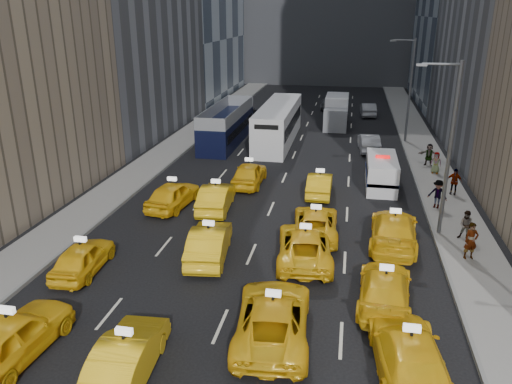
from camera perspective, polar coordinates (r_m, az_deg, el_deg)
ground at (r=17.97m, az=-5.79°, el=-18.61°), size 160.00×160.00×0.00m
sidewalk_west at (r=42.61m, az=-10.00°, el=4.65°), size 3.00×90.00×0.15m
sidewalk_east at (r=40.44m, az=19.17°, el=2.99°), size 3.00×90.00×0.15m
curb_west at (r=42.12m, az=-8.14°, el=4.60°), size 0.15×90.00×0.18m
curb_east at (r=40.24m, az=17.13°, el=3.15°), size 0.15×90.00×0.18m
streetlight_near at (r=26.60m, az=21.11°, el=5.07°), size 2.15×0.22×9.00m
streetlight_far at (r=46.07m, az=17.09°, el=11.40°), size 2.15×0.22×9.00m
taxi_4 at (r=19.34m, az=-26.11°, el=-14.66°), size 2.36×5.06×1.68m
taxi_5 at (r=17.34m, az=-14.56°, el=-17.76°), size 1.88×4.64×1.50m
taxi_6 at (r=18.55m, az=1.95°, el=-14.12°), size 3.05×5.81×1.56m
taxi_7 at (r=17.61m, az=17.05°, el=-17.28°), size 2.67×5.49×1.54m
taxi_8 at (r=23.98m, az=-19.19°, el=-7.09°), size 1.87×4.20×1.40m
taxi_9 at (r=23.96m, az=-5.37°, el=-5.76°), size 2.25×4.96×1.58m
taxi_10 at (r=23.81m, az=5.63°, el=-6.05°), size 3.02×5.66×1.51m
taxi_11 at (r=20.96m, az=14.49°, el=-10.63°), size 2.40×5.13×1.45m
taxi_12 at (r=30.27m, az=-9.47°, el=-0.31°), size 2.43×4.83×1.58m
taxi_13 at (r=29.61m, az=-4.57°, el=-0.59°), size 2.02×4.84×1.56m
taxi_14 at (r=26.41m, az=6.81°, el=-3.52°), size 2.57×5.08×1.38m
taxi_15 at (r=26.06m, az=15.47°, el=-4.19°), size 2.68×5.76×1.63m
taxi_16 at (r=33.73m, az=-0.79°, el=2.10°), size 1.87×4.63×1.57m
taxi_17 at (r=32.17m, az=7.29°, el=0.88°), size 1.51×4.29×1.41m
nypd_van at (r=34.35m, az=14.13°, el=2.15°), size 2.42×5.19×2.16m
double_decker at (r=44.84m, az=-3.34°, el=7.71°), size 2.62×11.20×3.25m
city_bus at (r=44.99m, az=2.57°, el=7.83°), size 3.34×13.07×3.35m
box_truck at (r=51.94m, az=9.17°, el=9.05°), size 2.27×6.57×3.00m
misc_car_0 at (r=43.16m, az=12.77°, el=5.55°), size 1.90×4.51×1.45m
misc_car_1 at (r=54.10m, az=-0.73°, el=8.88°), size 2.26×4.86×1.35m
misc_car_2 at (r=61.32m, az=8.48°, el=10.04°), size 2.23×5.01×1.43m
misc_car_3 at (r=59.83m, az=3.76°, el=10.03°), size 2.03×4.66×1.56m
misc_car_4 at (r=57.92m, az=12.69°, el=9.20°), size 1.79×4.49×1.45m
pedestrian_0 at (r=25.49m, az=23.36°, el=-5.14°), size 0.76×0.61×1.80m
pedestrian_1 at (r=27.50m, az=22.93°, el=-3.54°), size 0.85×0.67×1.55m
pedestrian_2 at (r=31.24m, az=20.05°, el=-0.22°), size 1.21×0.86×1.72m
pedestrian_3 at (r=33.96m, az=21.71°, el=1.13°), size 1.08×0.74×1.68m
pedestrian_4 at (r=37.96m, az=19.88°, el=3.17°), size 0.84×0.59×1.55m
pedestrian_5 at (r=39.70m, az=19.17°, el=4.05°), size 1.61×0.88×1.67m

